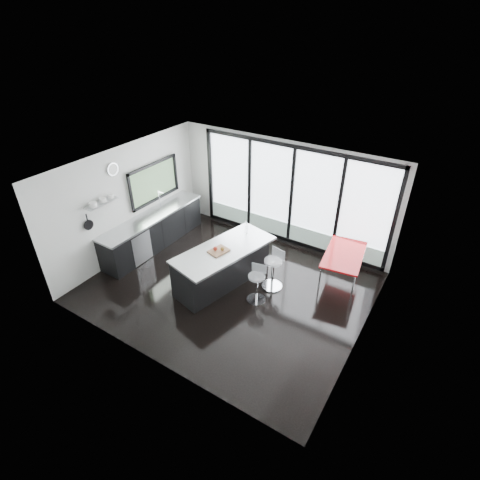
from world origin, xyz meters
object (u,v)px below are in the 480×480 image
Objects in this scene: bar_stool_far at (273,274)px; red_table at (342,267)px; bar_stool_near at (256,288)px; island at (222,265)px.

red_table is at bearing 53.92° from bar_stool_far.
island is at bearing 161.00° from bar_stool_near.
red_table is (1.33, 1.66, 0.04)m from bar_stool_near.
red_table is (2.32, 1.52, -0.11)m from island.
bar_stool_near is at bearing -7.96° from island.
island is 3.76× the size of bar_stool_near.
island is 2.77m from red_table.
bar_stool_far is at bearing -139.91° from red_table.
bar_stool_near is at bearing -82.97° from bar_stool_far.
island is 1.78× the size of red_table.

